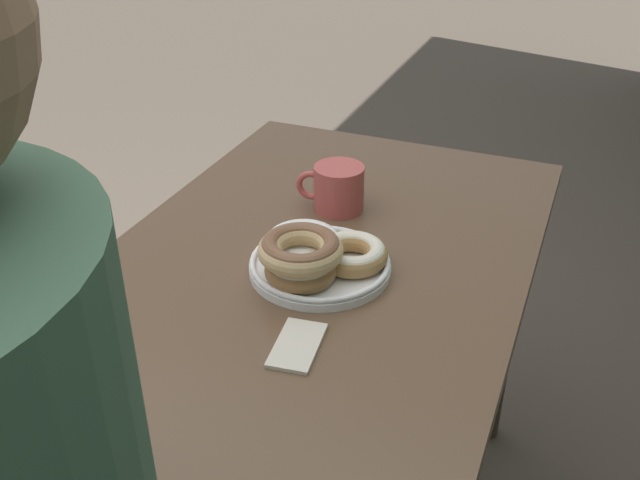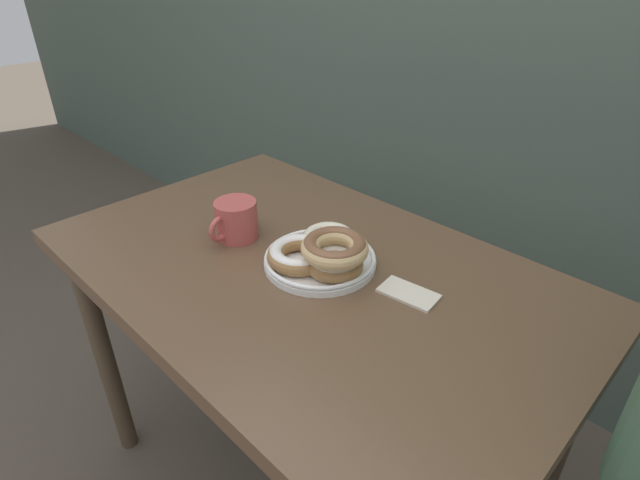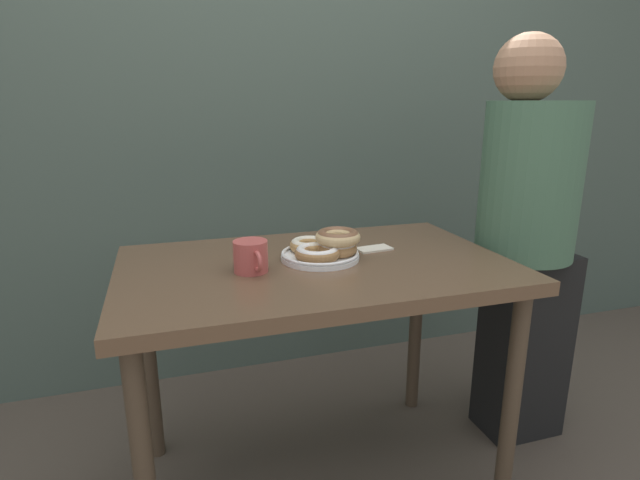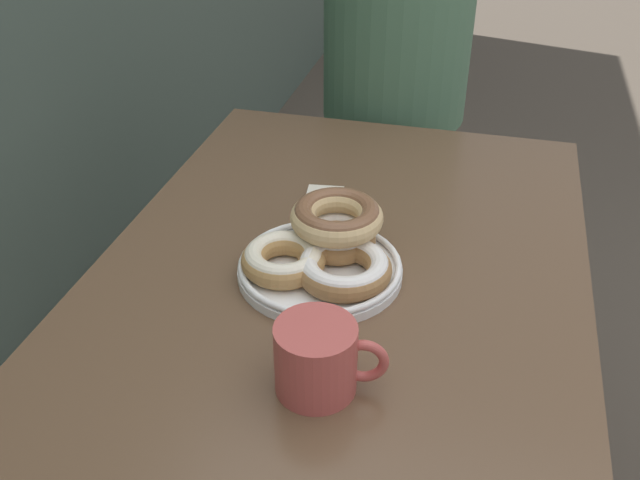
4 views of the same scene
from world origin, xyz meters
TOP-DOWN VIEW (x-y plane):
  - dining_table at (0.00, 0.29)m, footprint 1.14×0.71m
  - donut_plate at (0.03, 0.31)m, footprint 0.26×0.25m
  - coffee_mug at (-0.20, 0.26)m, footprint 0.10×0.13m
  - napkin at (0.22, 0.36)m, footprint 0.12×0.08m

SIDE VIEW (x-z plane):
  - dining_table at x=0.00m, z-range 0.29..1.06m
  - napkin at x=0.22m, z-range 0.77..0.77m
  - donut_plate at x=0.03m, z-range 0.76..0.85m
  - coffee_mug at x=-0.20m, z-range 0.77..0.86m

